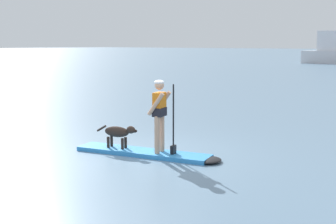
% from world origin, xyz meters
% --- Properties ---
extents(ground_plane, '(400.00, 400.00, 0.00)m').
position_xyz_m(ground_plane, '(0.00, 0.00, 0.00)').
color(ground_plane, slate).
extents(paddleboard, '(3.64, 1.39, 0.10)m').
position_xyz_m(paddleboard, '(0.22, 0.05, 0.05)').
color(paddleboard, '#338CD8').
rests_on(paddleboard, ground_plane).
extents(person_paddler, '(0.65, 0.55, 1.69)m').
position_xyz_m(person_paddler, '(0.45, 0.10, 1.09)').
color(person_paddler, tan).
rests_on(person_paddler, paddleboard).
extents(dog, '(1.11, 0.36, 0.56)m').
position_xyz_m(dog, '(-0.64, -0.14, 0.48)').
color(dog, '#2D231E').
rests_on(dog, paddleboard).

